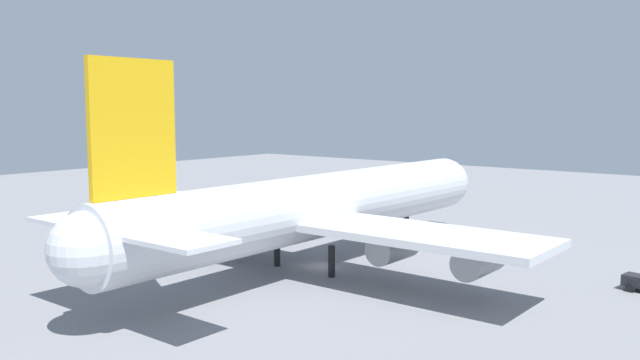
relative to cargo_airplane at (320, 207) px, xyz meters
name	(u,v)px	position (x,y,z in m)	size (l,w,h in m)	color
ground_plane	(320,266)	(0.07, 0.00, -6.39)	(241.92, 241.92, 0.00)	gray
cargo_airplane	(320,207)	(0.00, 0.00, 0.00)	(60.48, 50.68, 20.48)	silver
pushback_tractor	(200,208)	(13.63, 34.74, -5.17)	(2.78, 4.13, 2.40)	#333338
safety_cone_nose	(453,228)	(27.28, -1.54, -6.04)	(0.48, 0.48, 0.69)	orange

